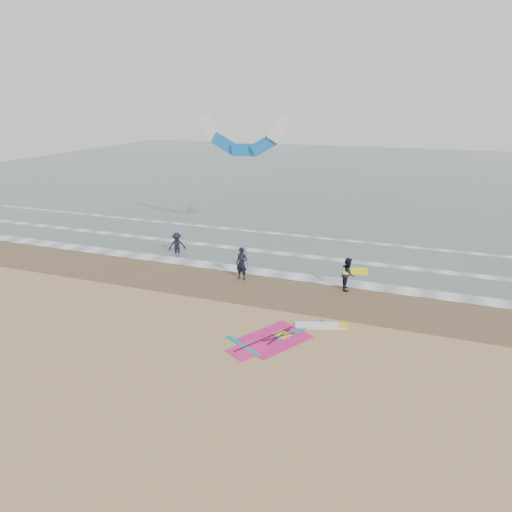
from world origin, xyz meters
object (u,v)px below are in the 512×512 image
(person_standing, at_px, (242,264))
(person_walking, at_px, (348,274))
(surf_kite, at_px, (243,139))
(windsurf_rig, at_px, (287,335))
(person_wading, at_px, (177,241))

(person_standing, xyz_separation_m, person_walking, (6.04, 0.62, -0.05))
(person_walking, xyz_separation_m, surf_kite, (-8.77, 6.69, 6.42))
(person_standing, bearing_deg, person_walking, 14.42)
(windsurf_rig, bearing_deg, person_standing, 128.31)
(person_standing, relative_size, person_wading, 1.07)
(person_standing, distance_m, person_wading, 6.53)
(person_wading, bearing_deg, surf_kite, 14.94)
(surf_kite, bearing_deg, person_walking, -37.34)
(windsurf_rig, distance_m, surf_kite, 16.47)
(person_walking, bearing_deg, person_standing, 83.69)
(person_standing, relative_size, surf_kite, 0.25)
(person_walking, height_order, person_wading, person_walking)
(surf_kite, bearing_deg, person_wading, -125.19)
(person_walking, bearing_deg, windsurf_rig, 153.29)
(person_standing, xyz_separation_m, surf_kite, (-2.73, 7.31, 6.37))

